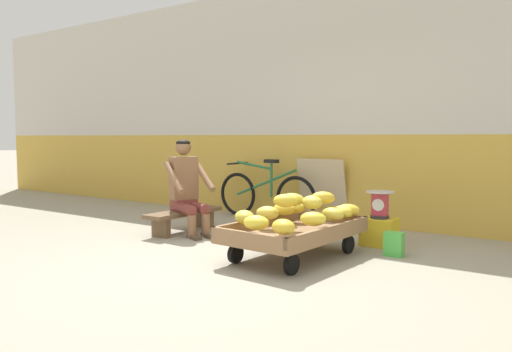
{
  "coord_description": "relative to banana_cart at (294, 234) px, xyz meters",
  "views": [
    {
      "loc": [
        2.83,
        -3.28,
        1.17
      ],
      "look_at": [
        -0.24,
        1.15,
        0.75
      ],
      "focal_mm": 35.1,
      "sensor_mm": 36.0,
      "label": 1
    }
  ],
  "objects": [
    {
      "name": "back_wall",
      "position": [
        -0.42,
        2.19,
        1.43
      ],
      "size": [
        16.0,
        0.3,
        3.33
      ],
      "color": "gold",
      "rests_on": "ground"
    },
    {
      "name": "sign_board",
      "position": [
        -0.72,
        2.0,
        0.2
      ],
      "size": [
        0.7,
        0.24,
        0.88
      ],
      "color": "#C6B289",
      "rests_on": "ground"
    },
    {
      "name": "vendor_seated",
      "position": [
        -1.71,
        0.35,
        0.33
      ],
      "size": [
        0.74,
        0.62,
        1.14
      ],
      "color": "brown",
      "rests_on": "ground"
    },
    {
      "name": "shopping_bag",
      "position": [
        0.77,
        0.63,
        -0.12
      ],
      "size": [
        0.18,
        0.12,
        0.24
      ],
      "primitive_type": "cube",
      "color": "green",
      "rests_on": "ground"
    },
    {
      "name": "low_bench",
      "position": [
        -1.79,
        0.38,
        -0.04
      ],
      "size": [
        0.32,
        1.11,
        0.27
      ],
      "color": "brown",
      "rests_on": "ground"
    },
    {
      "name": "ground_plane",
      "position": [
        -0.42,
        -0.85,
        -0.24
      ],
      "size": [
        80.0,
        80.0,
        0.0
      ],
      "primitive_type": "plane",
      "color": "gray"
    },
    {
      "name": "bicycle_near_left",
      "position": [
        -1.53,
        1.79,
        0.11
      ],
      "size": [
        1.66,
        0.48,
        0.86
      ],
      "color": "black",
      "rests_on": "ground"
    },
    {
      "name": "banana_pile",
      "position": [
        0.03,
        0.05,
        0.22
      ],
      "size": [
        0.92,
        1.42,
        0.26
      ],
      "color": "gold",
      "rests_on": "banana_cart"
    },
    {
      "name": "banana_cart",
      "position": [
        0.0,
        0.0,
        0.0
      ],
      "size": [
        0.93,
        1.49,
        0.36
      ],
      "color": "#8E6B47",
      "rests_on": "ground"
    },
    {
      "name": "weighing_scale",
      "position": [
        0.48,
        1.0,
        0.21
      ],
      "size": [
        0.3,
        0.3,
        0.29
      ],
      "color": "#28282D",
      "rests_on": "plastic_crate"
    },
    {
      "name": "plastic_crate",
      "position": [
        0.48,
        1.0,
        -0.09
      ],
      "size": [
        0.36,
        0.28,
        0.3
      ],
      "color": "gold",
      "rests_on": "ground"
    }
  ]
}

